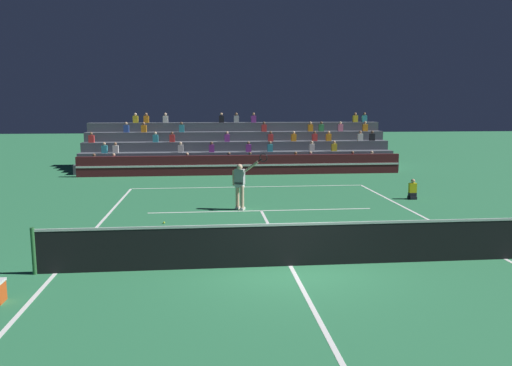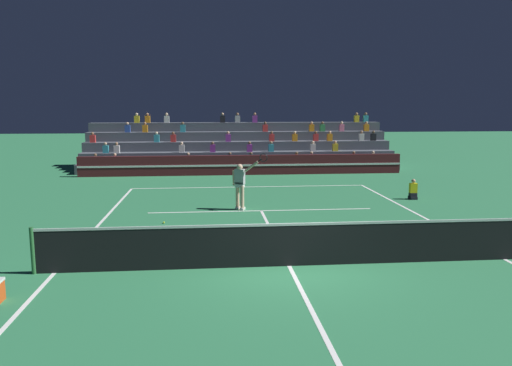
# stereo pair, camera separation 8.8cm
# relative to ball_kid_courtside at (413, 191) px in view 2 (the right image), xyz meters

# --- Properties ---
(ground_plane) EXTENTS (120.00, 120.00, 0.00)m
(ground_plane) POSITION_rel_ball_kid_courtside_xyz_m (-6.50, -8.12, -0.33)
(ground_plane) COLOR #2D7A4C
(court_lines) EXTENTS (11.10, 23.90, 0.01)m
(court_lines) POSITION_rel_ball_kid_courtside_xyz_m (-6.50, -8.12, -0.33)
(court_lines) COLOR white
(court_lines) RESTS_ON ground
(tennis_net) EXTENTS (12.00, 0.10, 1.10)m
(tennis_net) POSITION_rel_ball_kid_courtside_xyz_m (-6.50, -8.12, 0.21)
(tennis_net) COLOR #2D6B38
(tennis_net) RESTS_ON ground
(sponsor_banner_wall) EXTENTS (18.00, 0.26, 1.10)m
(sponsor_banner_wall) POSITION_rel_ball_kid_courtside_xyz_m (-6.50, 8.00, 0.22)
(sponsor_banner_wall) COLOR #51191E
(sponsor_banner_wall) RESTS_ON ground
(bleacher_stand) EXTENTS (18.77, 4.75, 3.38)m
(bleacher_stand) POSITION_rel_ball_kid_courtside_xyz_m (-6.49, 11.80, 0.69)
(bleacher_stand) COLOR #4C515B
(bleacher_stand) RESTS_ON ground
(ball_kid_courtside) EXTENTS (0.30, 0.36, 0.84)m
(ball_kid_courtside) POSITION_rel_ball_kid_courtside_xyz_m (0.00, 0.00, 0.00)
(ball_kid_courtside) COLOR black
(ball_kid_courtside) RESTS_ON ground
(tennis_player) EXTENTS (1.30, 0.76, 2.19)m
(tennis_player) POSITION_rel_ball_kid_courtside_xyz_m (-7.23, -1.41, 0.65)
(tennis_player) COLOR beige
(tennis_player) RESTS_ON ground
(tennis_ball) EXTENTS (0.07, 0.07, 0.07)m
(tennis_ball) POSITION_rel_ball_kid_courtside_xyz_m (-9.90, -3.39, -0.30)
(tennis_ball) COLOR #C6DB33
(tennis_ball) RESTS_ON ground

